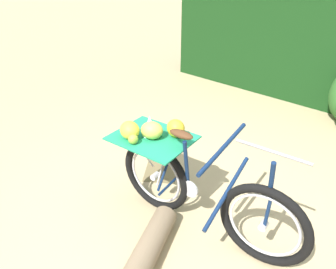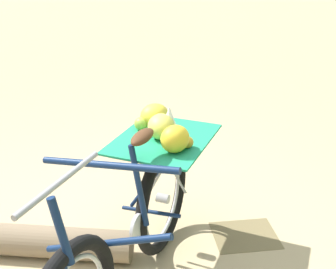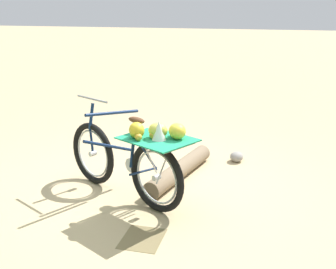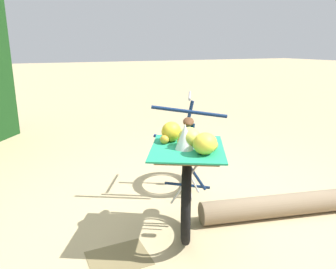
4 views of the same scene
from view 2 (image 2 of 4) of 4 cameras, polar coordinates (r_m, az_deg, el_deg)
The scene contains 3 objects.
bicycle at distance 2.40m, azimuth -4.39°, elevation -10.60°, with size 1.14×1.70×1.03m.
fallen_log at distance 3.00m, azimuth -18.86°, elevation -13.22°, with size 0.20×0.20×1.43m, color #7F6B51.
leaf_litter_patch at distance 3.10m, azimuth 10.23°, elevation -13.08°, with size 0.44×0.36×0.01m, color olive.
Camera 2 is at (-0.01, -2.00, 1.82)m, focal length 45.61 mm.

